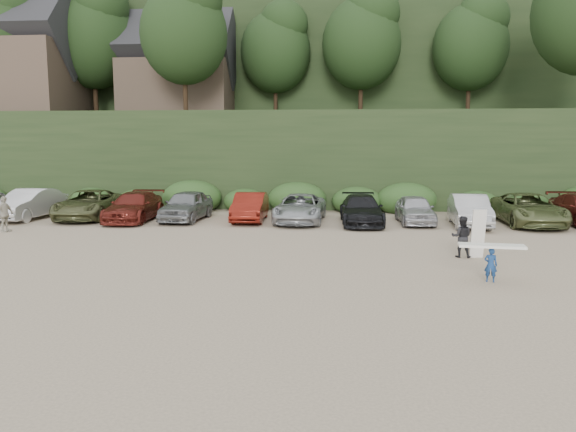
# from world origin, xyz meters

# --- Properties ---
(ground) EXTENTS (120.00, 120.00, 0.00)m
(ground) POSITION_xyz_m (0.00, 0.00, 0.00)
(ground) COLOR tan
(ground) RESTS_ON ground
(hillside_backdrop) EXTENTS (90.00, 41.50, 28.00)m
(hillside_backdrop) POSITION_xyz_m (-0.26, 35.93, 11.22)
(hillside_backdrop) COLOR black
(hillside_backdrop) RESTS_ON ground
(parked_cars) EXTENTS (39.27, 6.04, 1.64)m
(parked_cars) POSITION_xyz_m (-0.19, 10.08, 0.77)
(parked_cars) COLOR #A8A7AC
(parked_cars) RESTS_ON ground
(distant_walker) EXTENTS (0.64, 1.04, 1.66)m
(distant_walker) POSITION_xyz_m (-15.24, 5.76, 0.83)
(distant_walker) COLOR #A9A28F
(distant_walker) RESTS_ON ground
(child_surfer) EXTENTS (1.97, 0.73, 1.15)m
(child_surfer) POSITION_xyz_m (4.82, -1.57, 0.78)
(child_surfer) COLOR navy
(child_surfer) RESTS_ON ground
(adult_surfer) EXTENTS (1.23, 0.70, 1.79)m
(adult_surfer) POSITION_xyz_m (4.74, 2.00, 0.77)
(adult_surfer) COLOR black
(adult_surfer) RESTS_ON ground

